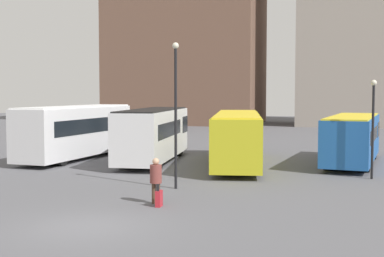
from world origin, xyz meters
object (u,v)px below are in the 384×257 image
at_px(bus_0, 77,130).
at_px(bus_2, 237,137).
at_px(bus_1, 154,133).
at_px(lamp_post_0, 373,120).
at_px(bus_3, 353,138).
at_px(lamp_post_1, 176,104).
at_px(suitcase, 159,198).
at_px(traveler, 156,177).

height_order(bus_0, bus_2, bus_0).
bearing_deg(bus_1, bus_2, -95.69).
bearing_deg(lamp_post_0, bus_2, 155.05).
relative_size(bus_3, lamp_post_1, 1.55).
bearing_deg(suitcase, lamp_post_0, -44.81).
relative_size(bus_2, traveler, 6.90).
xyz_separation_m(bus_2, lamp_post_0, (7.18, -3.34, 1.23)).
relative_size(bus_1, lamp_post_1, 1.59).
relative_size(bus_2, lamp_post_1, 1.89).
relative_size(bus_0, traveler, 6.07).
distance_m(bus_2, traveler, 11.57).
bearing_deg(bus_2, suitcase, 166.89).
bearing_deg(bus_1, traveler, -166.23).
xyz_separation_m(bus_3, lamp_post_1, (-7.60, -10.36, 2.12)).
bearing_deg(traveler, lamp_post_1, 1.25).
height_order(bus_0, lamp_post_1, lamp_post_1).
distance_m(bus_3, lamp_post_0, 5.63).
xyz_separation_m(suitcase, lamp_post_1, (-0.47, 3.67, 3.36)).
bearing_deg(bus_2, lamp_post_1, 162.20).
relative_size(suitcase, lamp_post_1, 0.14).
bearing_deg(traveler, suitcase, -151.06).
height_order(bus_1, bus_2, bus_1).
xyz_separation_m(bus_3, lamp_post_0, (0.76, -5.42, 1.33)).
distance_m(lamp_post_0, lamp_post_1, 9.75).
xyz_separation_m(bus_0, traveler, (9.27, -11.74, -0.77)).
distance_m(bus_0, lamp_post_1, 12.58).
distance_m(bus_0, lamp_post_0, 17.83).
bearing_deg(lamp_post_0, suitcase, -132.51).
bearing_deg(bus_2, traveler, 165.43).
height_order(bus_0, lamp_post_0, lamp_post_0).
distance_m(bus_2, suitcase, 12.05).
bearing_deg(lamp_post_1, lamp_post_0, 30.60).
bearing_deg(bus_1, bus_3, -85.52).
height_order(traveler, lamp_post_1, lamp_post_1).
xyz_separation_m(bus_0, bus_2, (10.25, -0.23, -0.16)).
bearing_deg(traveler, bus_1, 17.27).
height_order(bus_1, traveler, bus_1).
relative_size(traveler, lamp_post_1, 0.27).
bearing_deg(bus_3, bus_1, 107.25).
xyz_separation_m(bus_2, lamp_post_1, (-1.18, -8.29, 2.03)).
distance_m(bus_0, suitcase, 15.54).
bearing_deg(bus_1, suitcase, -165.76).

